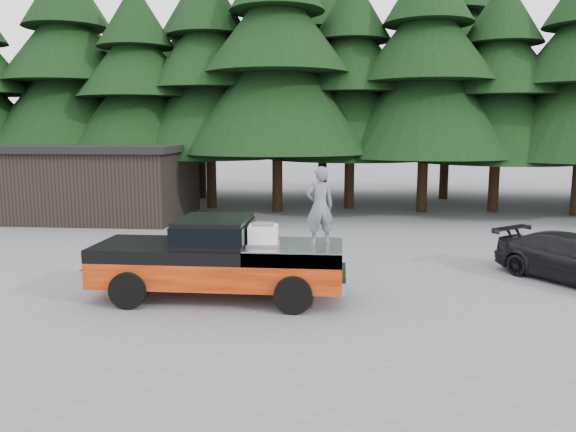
# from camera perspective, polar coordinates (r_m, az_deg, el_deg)

# --- Properties ---
(ground) EXTENTS (120.00, 120.00, 0.00)m
(ground) POSITION_cam_1_polar(r_m,az_deg,el_deg) (13.32, -3.88, -8.58)
(ground) COLOR #505153
(ground) RESTS_ON ground
(pickup_truck) EXTENTS (6.00, 2.04, 1.33)m
(pickup_truck) POSITION_cam_1_polar(r_m,az_deg,el_deg) (13.45, -7.01, -5.51)
(pickup_truck) COLOR #CF4411
(pickup_truck) RESTS_ON ground
(truck_cab) EXTENTS (1.66, 1.90, 0.59)m
(truck_cab) POSITION_cam_1_polar(r_m,az_deg,el_deg) (13.27, -7.51, -1.47)
(truck_cab) COLOR black
(truck_cab) RESTS_ON pickup_truck
(air_compressor) EXTENTS (0.67, 0.57, 0.45)m
(air_compressor) POSITION_cam_1_polar(r_m,az_deg,el_deg) (12.89, -2.54, -2.02)
(air_compressor) COLOR silver
(air_compressor) RESTS_ON pickup_truck
(man_on_bed) EXTENTS (0.77, 0.64, 1.82)m
(man_on_bed) POSITION_cam_1_polar(r_m,az_deg,el_deg) (12.84, 3.25, 1.02)
(man_on_bed) COLOR #575A5E
(man_on_bed) RESTS_ON pickup_truck
(parked_car) EXTENTS (3.98, 4.44, 1.24)m
(parked_car) POSITION_cam_1_polar(r_m,az_deg,el_deg) (16.51, 27.25, -3.91)
(parked_car) COLOR black
(parked_car) RESTS_ON ground
(utility_building) EXTENTS (8.40, 6.40, 3.30)m
(utility_building) POSITION_cam_1_polar(r_m,az_deg,el_deg) (27.03, -18.85, 3.42)
(utility_building) COLOR black
(utility_building) RESTS_ON ground
(treeline) EXTENTS (60.15, 16.05, 17.50)m
(treeline) POSITION_cam_1_polar(r_m,az_deg,el_deg) (30.02, 2.29, 15.96)
(treeline) COLOR black
(treeline) RESTS_ON ground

